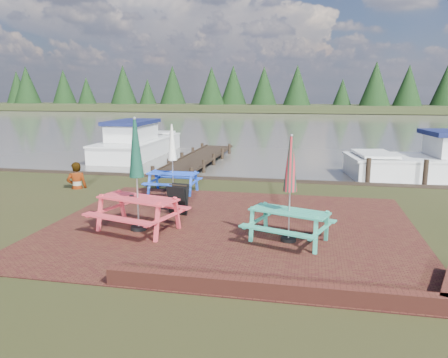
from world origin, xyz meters
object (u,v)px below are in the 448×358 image
Objects in this scene: picnic_table_teal at (289,206)px; chalkboard at (178,200)px; person at (75,162)px; jetty at (199,158)px; picnic_table_blue at (173,170)px; picnic_table_red at (137,192)px; boat_jetty at (138,144)px.

picnic_table_teal is 2.87× the size of chalkboard.
chalkboard is at bearing 126.45° from person.
picnic_table_teal is 0.26× the size of jetty.
picnic_table_red is at bearing -82.84° from picnic_table_blue.
jetty is 7.51m from person.
person is (-7.53, 4.05, 0.09)m from picnic_table_teal.
picnic_table_blue is 3.49m from person.
picnic_table_blue reaches higher than chalkboard.
picnic_table_blue is (-0.42, 3.99, -0.16)m from picnic_table_red.
chalkboard is (0.54, 1.50, -0.52)m from picnic_table_red.
jetty is at bearing 98.74° from picnic_table_blue.
picnic_table_blue is 10.26m from boat_jetty.
boat_jetty reaches higher than jetty.
picnic_table_teal is 12.15m from jetty.
picnic_table_red is (-3.62, 0.10, 0.11)m from picnic_table_teal.
chalkboard is 0.11× the size of boat_jetty.
picnic_table_red is at bearing -162.20° from picnic_table_teal.
picnic_table_red reaches higher than picnic_table_teal.
picnic_table_red is at bearing -101.44° from chalkboard.
picnic_table_teal is 8.55m from person.
picnic_table_teal is at bearing -44.18° from picnic_table_blue.
chalkboard is 9.65m from jetty.
person is (1.47, -9.01, 0.47)m from boat_jetty.
person is at bearing 171.12° from picnic_table_teal.
picnic_table_red is 1.20× the size of picnic_table_blue.
picnic_table_blue reaches higher than jetty.
picnic_table_blue is at bearing 155.87° from person.
boat_jetty is (-5.92, 11.46, 0.02)m from chalkboard.
picnic_table_teal is 5.75m from picnic_table_blue.
picnic_table_red is at bearing -68.54° from boat_jetty.
chalkboard is 12.89m from boat_jetty.
picnic_table_teal is 1.30× the size of person.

